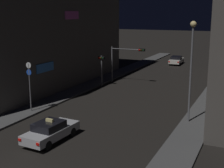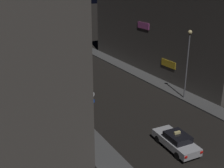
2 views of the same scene
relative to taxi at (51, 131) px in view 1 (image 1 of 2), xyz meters
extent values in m
cube|color=#4C4C4C|center=(-5.75, 20.92, -0.65)|extent=(2.35, 58.19, 0.17)
cube|color=#4C4C4C|center=(8.50, 20.92, -0.65)|extent=(2.35, 58.19, 0.17)
cube|color=#514C47|center=(-11.86, 14.33, 8.39)|extent=(9.87, 26.76, 18.25)
cube|color=#337FE5|center=(-6.89, 8.98, 2.55)|extent=(0.08, 2.80, 0.90)
cube|color=#D859B2|center=(-6.89, 14.33, 7.66)|extent=(0.08, 2.80, 0.90)
cube|color=yellow|center=(9.64, 12.85, 1.99)|extent=(0.08, 2.80, 0.90)
cube|color=#B7B7BC|center=(0.00, 0.05, -0.12)|extent=(2.07, 4.50, 0.60)
cube|color=black|center=(-0.01, -0.15, 0.43)|extent=(1.71, 2.08, 0.50)
cube|color=red|center=(-0.89, -2.12, -0.02)|extent=(0.24, 0.08, 0.16)
cube|color=red|center=(0.61, -2.21, -0.02)|extent=(0.24, 0.08, 0.16)
cylinder|color=black|center=(-0.71, 1.46, -0.42)|extent=(0.26, 0.65, 0.64)
cylinder|color=black|center=(0.89, 1.36, -0.42)|extent=(0.26, 0.65, 0.64)
cylinder|color=black|center=(-0.88, -1.26, -0.42)|extent=(0.26, 0.65, 0.64)
cylinder|color=black|center=(0.72, -1.36, -0.42)|extent=(0.26, 0.65, 0.64)
cube|color=#F4E08C|center=(0.00, -0.05, 0.78)|extent=(0.57, 0.21, 0.20)
cube|color=silver|center=(-0.18, 37.02, -0.12)|extent=(1.92, 4.45, 0.60)
cube|color=black|center=(-0.18, 36.82, 0.43)|extent=(1.64, 2.02, 0.50)
cube|color=red|center=(-0.87, 34.78, -0.02)|extent=(0.24, 0.07, 0.16)
cube|color=red|center=(0.63, 34.82, -0.02)|extent=(0.24, 0.07, 0.16)
cylinder|color=black|center=(-1.02, 38.36, -0.42)|extent=(0.24, 0.65, 0.64)
cylinder|color=black|center=(0.58, 38.40, -0.42)|extent=(0.24, 0.65, 0.64)
cylinder|color=black|center=(-0.95, 35.63, -0.42)|extent=(0.24, 0.65, 0.64)
cylinder|color=black|center=(0.65, 35.67, -0.42)|extent=(0.24, 0.65, 0.64)
cylinder|color=slate|center=(-4.33, 19.51, 1.52)|extent=(0.16, 0.16, 4.52)
cylinder|color=slate|center=(-2.35, 19.51, 3.54)|extent=(3.97, 0.10, 0.10)
cube|color=black|center=(-0.36, 19.51, 3.54)|extent=(0.80, 0.28, 0.32)
sphere|color=red|center=(-0.61, 19.34, 3.54)|extent=(0.20, 0.20, 0.20)
sphere|color=#3F2D0C|center=(-0.36, 19.34, 3.54)|extent=(0.20, 0.20, 0.20)
sphere|color=#0C3319|center=(-0.12, 19.34, 3.54)|extent=(0.20, 0.20, 0.20)
cylinder|color=slate|center=(-4.33, 16.55, 1.12)|extent=(0.16, 0.16, 3.70)
cube|color=black|center=(-4.33, 16.55, 2.72)|extent=(0.80, 0.28, 0.32)
sphere|color=red|center=(-4.58, 16.37, 2.72)|extent=(0.20, 0.20, 0.20)
sphere|color=#3F2D0C|center=(-4.33, 16.37, 2.72)|extent=(0.20, 0.20, 0.20)
sphere|color=#0C3319|center=(-4.08, 16.37, 2.72)|extent=(0.20, 0.20, 0.20)
cylinder|color=slate|center=(-5.38, 4.63, 1.55)|extent=(0.10, 0.10, 4.24)
cylinder|color=white|center=(-5.38, 4.61, 3.52)|extent=(0.51, 0.03, 0.51)
cylinder|color=blue|center=(-5.38, 4.61, 2.90)|extent=(0.51, 0.03, 0.51)
cylinder|color=slate|center=(7.87, 7.62, 3.15)|extent=(0.16, 0.16, 7.43)
sphere|color=#F4D88C|center=(7.87, 7.62, 7.10)|extent=(0.48, 0.48, 0.48)
camera|label=1|loc=(12.51, -17.06, 7.94)|focal=51.28mm
camera|label=2|loc=(-14.39, -15.11, 12.38)|focal=45.39mm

